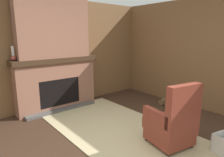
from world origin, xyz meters
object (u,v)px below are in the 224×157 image
(oil_lamp_vase, at_px, (13,56))
(storage_case, at_px, (74,54))
(armchair, at_px, (172,124))
(firewood_stack, at_px, (170,102))

(oil_lamp_vase, bearing_deg, storage_case, 89.99)
(armchair, height_order, firewood_stack, armchair)
(firewood_stack, xyz_separation_m, storage_case, (-1.65, -1.77, 1.21))
(firewood_stack, bearing_deg, armchair, -55.05)
(armchair, xyz_separation_m, storage_case, (-2.78, -0.15, 0.91))
(firewood_stack, bearing_deg, oil_lamp_vase, -117.62)
(firewood_stack, bearing_deg, storage_case, -132.99)
(oil_lamp_vase, height_order, storage_case, oil_lamp_vase)
(firewood_stack, relative_size, oil_lamp_vase, 1.69)
(storage_case, bearing_deg, oil_lamp_vase, -90.01)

